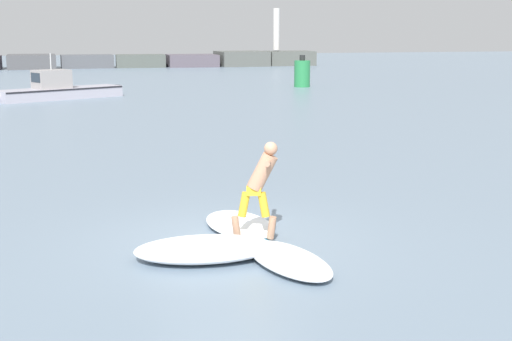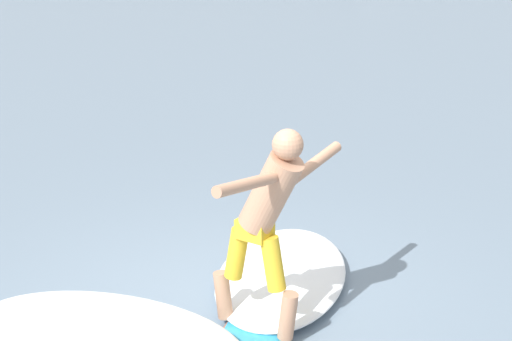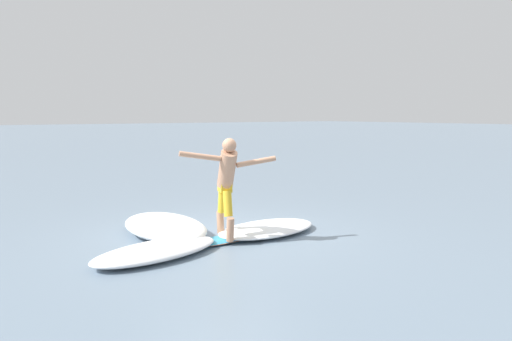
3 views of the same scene
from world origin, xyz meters
TOP-DOWN VIEW (x-y plane):
  - ground_plane at (0.00, 0.00)m, footprint 200.00×200.00m
  - surfboard at (0.37, -0.25)m, footprint 0.64×2.26m
  - surfer at (0.48, -0.25)m, footprint 0.95×1.64m
  - wave_foam_at_tail at (0.33, 0.74)m, footprint 1.40×2.26m
  - wave_foam_beside at (-0.66, -0.88)m, footprint 2.46×1.50m

SIDE VIEW (x-z plane):
  - ground_plane at x=0.00m, z-range 0.00..0.00m
  - surfboard at x=0.37m, z-range -0.07..0.14m
  - wave_foam_at_tail at x=0.33m, z-range 0.00..0.18m
  - wave_foam_beside at x=-0.66m, z-range 0.00..0.33m
  - surfer at x=0.48m, z-range 0.24..2.01m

